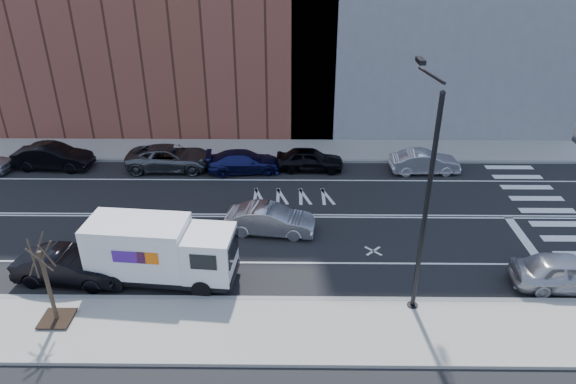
{
  "coord_description": "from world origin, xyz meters",
  "views": [
    {
      "loc": [
        2.14,
        -23.68,
        13.8
      ],
      "look_at": [
        1.9,
        0.06,
        1.4
      ],
      "focal_mm": 32.0,
      "sensor_mm": 36.0,
      "label": 1
    }
  ],
  "objects_px": {
    "fedex_van": "(160,251)",
    "driving_sedan": "(270,220)",
    "near_parked_front": "(567,272)",
    "far_parked_b": "(53,157)"
  },
  "relations": [
    {
      "from": "driving_sedan",
      "to": "near_parked_front",
      "type": "relative_size",
      "value": 0.96
    },
    {
      "from": "near_parked_front",
      "to": "driving_sedan",
      "type": "bearing_deg",
      "value": 73.31
    },
    {
      "from": "fedex_van",
      "to": "driving_sedan",
      "type": "relative_size",
      "value": 1.46
    },
    {
      "from": "driving_sedan",
      "to": "near_parked_front",
      "type": "bearing_deg",
      "value": -102.1
    },
    {
      "from": "fedex_van",
      "to": "driving_sedan",
      "type": "distance_m",
      "value": 6.04
    },
    {
      "from": "far_parked_b",
      "to": "near_parked_front",
      "type": "relative_size",
      "value": 1.04
    },
    {
      "from": "far_parked_b",
      "to": "driving_sedan",
      "type": "height_order",
      "value": "far_parked_b"
    },
    {
      "from": "fedex_van",
      "to": "near_parked_front",
      "type": "height_order",
      "value": "fedex_van"
    },
    {
      "from": "fedex_van",
      "to": "driving_sedan",
      "type": "height_order",
      "value": "fedex_van"
    },
    {
      "from": "fedex_van",
      "to": "near_parked_front",
      "type": "xyz_separation_m",
      "value": [
        17.24,
        -0.37,
        -0.72
      ]
    }
  ]
}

